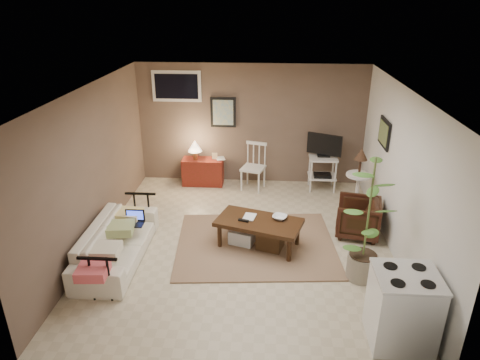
# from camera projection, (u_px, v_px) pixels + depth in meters

# --- Properties ---
(floor) EXTENTS (5.00, 5.00, 0.00)m
(floor) POSITION_uv_depth(u_px,v_px,m) (243.00, 243.00, 6.69)
(floor) COLOR #C1B293
(floor) RESTS_ON ground
(art_back) EXTENTS (0.50, 0.03, 0.60)m
(art_back) POSITION_uv_depth(u_px,v_px,m) (223.00, 112.00, 8.42)
(art_back) COLOR black
(art_right) EXTENTS (0.03, 0.60, 0.45)m
(art_right) POSITION_uv_depth(u_px,v_px,m) (384.00, 133.00, 6.91)
(art_right) COLOR black
(window) EXTENTS (0.96, 0.03, 0.60)m
(window) POSITION_uv_depth(u_px,v_px,m) (177.00, 86.00, 8.28)
(window) COLOR silver
(rug) EXTENTS (2.57, 2.14, 0.02)m
(rug) POSITION_uv_depth(u_px,v_px,m) (256.00, 244.00, 6.64)
(rug) COLOR #8C6F52
(rug) RESTS_ON floor
(coffee_table) EXTENTS (1.40, 1.00, 0.48)m
(coffee_table) POSITION_uv_depth(u_px,v_px,m) (258.00, 231.00, 6.50)
(coffee_table) COLOR #32180D
(coffee_table) RESTS_ON floor
(sofa) EXTENTS (0.56, 1.90, 0.74)m
(sofa) POSITION_uv_depth(u_px,v_px,m) (116.00, 237.00, 6.15)
(sofa) COLOR silver
(sofa) RESTS_ON floor
(sofa_pillows) EXTENTS (0.37, 1.81, 0.13)m
(sofa_pillows) POSITION_uv_depth(u_px,v_px,m) (113.00, 240.00, 5.91)
(sofa_pillows) COLOR beige
(sofa_pillows) RESTS_ON sofa
(sofa_end_rails) EXTENTS (0.51, 1.90, 0.64)m
(sofa_end_rails) POSITION_uv_depth(u_px,v_px,m) (124.00, 240.00, 6.17)
(sofa_end_rails) COLOR black
(sofa_end_rails) RESTS_ON floor
(laptop) EXTENTS (0.29, 0.21, 0.20)m
(laptop) POSITION_uv_depth(u_px,v_px,m) (134.00, 219.00, 6.40)
(laptop) COLOR black
(laptop) RESTS_ON sofa
(red_console) EXTENTS (0.82, 0.36, 0.94)m
(red_console) POSITION_uv_depth(u_px,v_px,m) (202.00, 169.00, 8.67)
(red_console) COLOR maroon
(red_console) RESTS_ON floor
(spindle_chair) EXTENTS (0.52, 0.52, 0.93)m
(spindle_chair) POSITION_uv_depth(u_px,v_px,m) (253.00, 168.00, 8.43)
(spindle_chair) COLOR silver
(spindle_chair) RESTS_ON floor
(tv_stand) EXTENTS (0.64, 0.44, 1.14)m
(tv_stand) POSITION_uv_depth(u_px,v_px,m) (323.00, 161.00, 8.33)
(tv_stand) COLOR silver
(tv_stand) RESTS_ON floor
(side_table) EXTENTS (0.44, 0.44, 1.18)m
(side_table) POSITION_uv_depth(u_px,v_px,m) (359.00, 173.00, 7.41)
(side_table) COLOR silver
(side_table) RESTS_ON floor
(armchair) EXTENTS (0.73, 0.76, 0.67)m
(armchair) POSITION_uv_depth(u_px,v_px,m) (358.00, 216.00, 6.80)
(armchair) COLOR black
(armchair) RESTS_ON floor
(potted_plant) EXTENTS (0.45, 0.45, 1.78)m
(potted_plant) POSITION_uv_depth(u_px,v_px,m) (368.00, 216.00, 5.50)
(potted_plant) COLOR gray
(potted_plant) RESTS_ON floor
(stove) EXTENTS (0.68, 0.63, 0.88)m
(stove) POSITION_uv_depth(u_px,v_px,m) (402.00, 308.00, 4.64)
(stove) COLOR white
(stove) RESTS_ON floor
(bowl) EXTENTS (0.22, 0.12, 0.21)m
(bowl) POSITION_uv_depth(u_px,v_px,m) (280.00, 212.00, 6.44)
(bowl) COLOR #32180D
(bowl) RESTS_ON coffee_table
(book_table) EXTENTS (0.18, 0.05, 0.24)m
(book_table) POSITION_uv_depth(u_px,v_px,m) (244.00, 210.00, 6.49)
(book_table) COLOR #32180D
(book_table) RESTS_ON coffee_table
(book_console) EXTENTS (0.16, 0.06, 0.22)m
(book_console) POSITION_uv_depth(u_px,v_px,m) (216.00, 154.00, 8.53)
(book_console) COLOR #32180D
(book_console) RESTS_ON red_console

